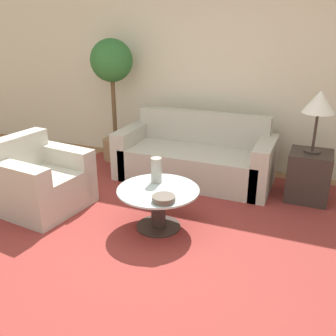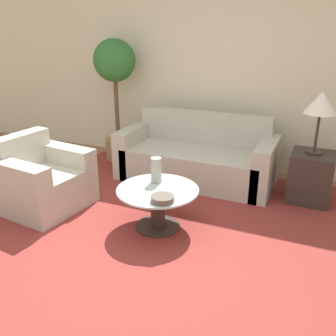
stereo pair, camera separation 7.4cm
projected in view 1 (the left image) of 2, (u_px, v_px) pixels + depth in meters
ground_plane at (118, 261)px, 3.23m from camera, size 14.00×14.00×0.00m
wall_back at (212, 72)px, 5.08m from camera, size 10.00×0.06×2.60m
rug at (158, 227)px, 3.77m from camera, size 3.64×3.58×0.01m
sofa_main at (196, 158)px, 4.88m from camera, size 1.97×0.85×0.84m
armchair at (40, 183)px, 4.09m from camera, size 0.87×0.94×0.80m
coffee_table at (158, 203)px, 3.68m from camera, size 0.80×0.80×0.42m
side_table at (309, 176)px, 4.29m from camera, size 0.46×0.46×0.57m
table_lamp at (319, 104)px, 3.98m from camera, size 0.35×0.35×0.69m
potted_plant at (112, 78)px, 5.24m from camera, size 0.59×0.59×1.74m
vase at (156, 170)px, 3.73m from camera, size 0.11×0.11×0.26m
bowl at (164, 199)px, 3.36m from camera, size 0.21×0.21×0.05m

